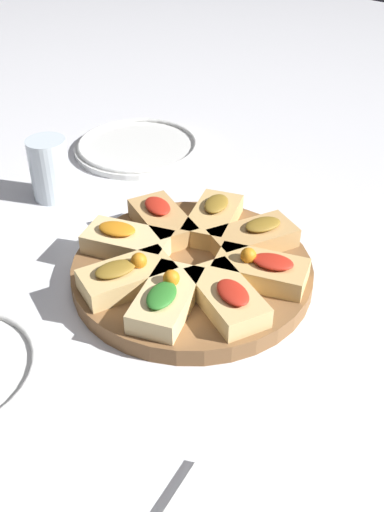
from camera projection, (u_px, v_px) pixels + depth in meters
ground_plane at (192, 279)px, 0.78m from camera, size 3.00×3.00×0.00m
serving_board at (192, 272)px, 0.78m from camera, size 0.31×0.31×0.02m
focaccia_slice_0 at (162, 220)px, 0.83m from camera, size 0.10×0.13×0.04m
focaccia_slice_1 at (127, 241)px, 0.79m from camera, size 0.09×0.13×0.04m
focaccia_slice_2 at (127, 276)px, 0.73m from camera, size 0.13×0.09×0.04m
focaccia_slice_3 at (166, 298)px, 0.69m from camera, size 0.13×0.09×0.04m
focaccia_slice_4 at (227, 297)px, 0.70m from camera, size 0.10×0.13×0.04m
focaccia_slice_5 at (261, 270)px, 0.74m from camera, size 0.09×0.13×0.04m
focaccia_slice_6 at (254, 237)px, 0.79m from camera, size 0.13×0.10×0.04m
focaccia_slice_7 at (213, 218)px, 0.83m from camera, size 0.13×0.09×0.04m
plate_right at (138, 146)px, 1.08m from camera, size 0.23×0.23×0.02m
water_glass at (50, 169)px, 0.92m from camera, size 0.06×0.06×0.10m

